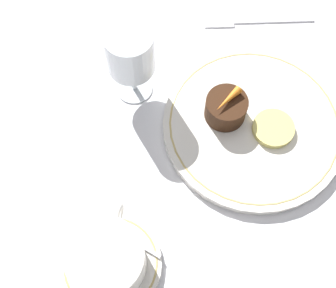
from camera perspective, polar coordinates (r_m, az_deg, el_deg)
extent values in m
plane|color=white|center=(0.72, 6.22, 3.21)|extent=(3.00, 3.00, 0.00)
cylinder|color=white|center=(0.71, 10.35, 2.17)|extent=(0.27, 0.27, 0.01)
torus|color=tan|center=(0.71, 10.42, 2.37)|extent=(0.25, 0.25, 0.00)
cylinder|color=white|center=(0.64, -6.94, -14.32)|extent=(0.14, 0.14, 0.01)
torus|color=tan|center=(0.64, -6.98, -14.26)|extent=(0.13, 0.13, 0.00)
cylinder|color=white|center=(0.61, -7.47, -13.89)|extent=(0.10, 0.10, 0.07)
cylinder|color=brown|center=(0.60, -7.52, -13.81)|extent=(0.08, 0.08, 0.05)
torus|color=white|center=(0.62, -6.07, -8.69)|extent=(0.04, 0.01, 0.03)
cube|color=silver|center=(0.64, -3.98, -11.85)|extent=(0.03, 0.08, 0.00)
ellipsoid|color=silver|center=(0.65, -7.79, -9.56)|extent=(0.02, 0.03, 0.00)
cylinder|color=silver|center=(0.74, -4.11, 6.89)|extent=(0.06, 0.06, 0.01)
cylinder|color=silver|center=(0.72, -4.27, 8.18)|extent=(0.01, 0.01, 0.06)
cylinder|color=silver|center=(0.66, -4.66, 11.18)|extent=(0.07, 0.07, 0.07)
cylinder|color=maroon|center=(0.67, -4.57, 10.49)|extent=(0.06, 0.06, 0.04)
cube|color=silver|center=(0.84, 12.81, 14.50)|extent=(0.04, 0.13, 0.01)
cube|color=silver|center=(0.82, 6.27, 14.59)|extent=(0.03, 0.05, 0.01)
cylinder|color=#381E0F|center=(0.69, 7.01, 4.05)|extent=(0.06, 0.06, 0.04)
cone|color=orange|center=(0.67, 7.25, 5.08)|extent=(0.05, 0.04, 0.01)
cylinder|color=#EFE075|center=(0.70, 12.72, 1.87)|extent=(0.06, 0.06, 0.01)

